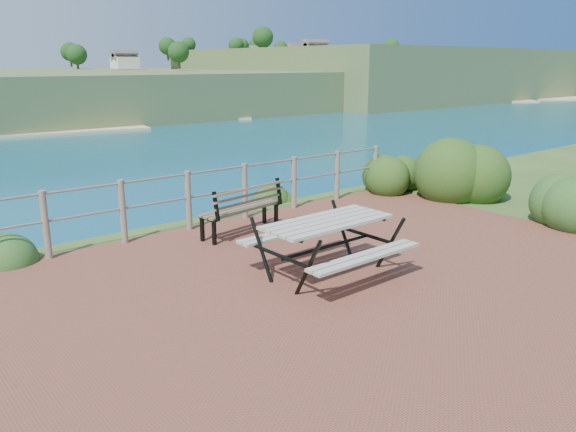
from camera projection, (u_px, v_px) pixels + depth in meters
name	position (u px, v px, depth m)	size (l,w,h in m)	color
ground	(325.00, 290.00, 6.99)	(10.00, 7.00, 0.12)	brown
safety_railing	(188.00, 197.00, 9.34)	(9.40, 0.10, 1.00)	#6B5B4C
distant_bay	(300.00, 72.00, 264.35)	(290.00, 232.36, 24.00)	#425E2F
picnic_table	(327.00, 241.00, 7.36)	(1.77, 1.53, 0.75)	gray
park_bench	(240.00, 201.00, 9.13)	(1.55, 0.61, 0.85)	brown
shrub_right_front	(456.00, 197.00, 11.89)	(1.51, 1.51, 2.14)	#1F3F13
shrub_right_back	(565.00, 226.00, 9.77)	(1.15, 1.15, 1.64)	#294D1D
shrub_right_edge	(394.00, 191.00, 12.36)	(1.23, 1.23, 1.76)	#1F3F13
shrub_lip_east	(274.00, 201.00, 11.52)	(0.76, 0.76, 0.50)	#1F3F13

